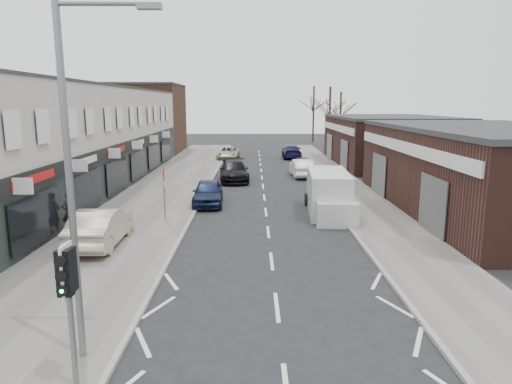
{
  "coord_description": "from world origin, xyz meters",
  "views": [
    {
      "loc": [
        -0.69,
        -10.6,
        5.94
      ],
      "look_at": [
        -0.59,
        6.51,
        2.6
      ],
      "focal_mm": 32.0,
      "sensor_mm": 36.0,
      "label": 1
    }
  ],
  "objects_px": {
    "parked_car_left_b": "(234,171)",
    "parked_car_left_a": "(208,192)",
    "traffic_light": "(68,283)",
    "street_lamp": "(76,165)",
    "white_van": "(329,194)",
    "sedan_on_pavement": "(101,226)",
    "warning_sign": "(165,179)",
    "pedestrian": "(70,213)",
    "parked_car_right_a": "(302,168)",
    "parked_car_left_c": "(228,153)",
    "parked_car_right_c": "(292,152)",
    "parked_car_right_b": "(302,165)"
  },
  "relations": [
    {
      "from": "parked_car_left_c",
      "to": "parked_car_right_c",
      "type": "height_order",
      "value": "parked_car_right_c"
    },
    {
      "from": "street_lamp",
      "to": "parked_car_left_c",
      "type": "height_order",
      "value": "street_lamp"
    },
    {
      "from": "traffic_light",
      "to": "street_lamp",
      "type": "xyz_separation_m",
      "value": [
        -0.13,
        1.22,
        2.2
      ]
    },
    {
      "from": "parked_car_left_b",
      "to": "parked_car_left_a",
      "type": "bearing_deg",
      "value": -102.42
    },
    {
      "from": "pedestrian",
      "to": "parked_car_right_a",
      "type": "xyz_separation_m",
      "value": [
        12.26,
        16.92,
        -0.34
      ]
    },
    {
      "from": "warning_sign",
      "to": "parked_car_right_b",
      "type": "bearing_deg",
      "value": 62.2
    },
    {
      "from": "white_van",
      "to": "parked_car_left_c",
      "type": "bearing_deg",
      "value": 109.18
    },
    {
      "from": "parked_car_right_b",
      "to": "sedan_on_pavement",
      "type": "bearing_deg",
      "value": 65.74
    },
    {
      "from": "warning_sign",
      "to": "white_van",
      "type": "distance_m",
      "value": 8.79
    },
    {
      "from": "street_lamp",
      "to": "sedan_on_pavement",
      "type": "relative_size",
      "value": 1.69
    },
    {
      "from": "parked_car_left_b",
      "to": "warning_sign",
      "type": "bearing_deg",
      "value": -107.76
    },
    {
      "from": "white_van",
      "to": "sedan_on_pavement",
      "type": "relative_size",
      "value": 1.27
    },
    {
      "from": "traffic_light",
      "to": "warning_sign",
      "type": "relative_size",
      "value": 1.15
    },
    {
      "from": "warning_sign",
      "to": "parked_car_right_b",
      "type": "distance_m",
      "value": 18.62
    },
    {
      "from": "parked_car_right_c",
      "to": "street_lamp",
      "type": "bearing_deg",
      "value": 79.78
    },
    {
      "from": "parked_car_left_b",
      "to": "parked_car_right_c",
      "type": "distance_m",
      "value": 16.02
    },
    {
      "from": "white_van",
      "to": "parked_car_right_b",
      "type": "bearing_deg",
      "value": 93.38
    },
    {
      "from": "white_van",
      "to": "parked_car_left_c",
      "type": "height_order",
      "value": "white_van"
    },
    {
      "from": "parked_car_right_c",
      "to": "parked_car_left_c",
      "type": "bearing_deg",
      "value": 9.62
    },
    {
      "from": "parked_car_left_a",
      "to": "parked_car_left_c",
      "type": "relative_size",
      "value": 0.91
    },
    {
      "from": "white_van",
      "to": "parked_car_left_b",
      "type": "distance_m",
      "value": 12.11
    },
    {
      "from": "parked_car_right_a",
      "to": "parked_car_left_b",
      "type": "bearing_deg",
      "value": 17.7
    },
    {
      "from": "white_van",
      "to": "parked_car_right_a",
      "type": "relative_size",
      "value": 1.37
    },
    {
      "from": "pedestrian",
      "to": "parked_car_left_c",
      "type": "bearing_deg",
      "value": -124.1
    },
    {
      "from": "sedan_on_pavement",
      "to": "parked_car_right_b",
      "type": "relative_size",
      "value": 1.12
    },
    {
      "from": "warning_sign",
      "to": "pedestrian",
      "type": "xyz_separation_m",
      "value": [
        -3.85,
        -2.51,
        -1.14
      ]
    },
    {
      "from": "warning_sign",
      "to": "parked_car_right_c",
      "type": "relative_size",
      "value": 0.55
    },
    {
      "from": "sedan_on_pavement",
      "to": "parked_car_left_c",
      "type": "relative_size",
      "value": 1.0
    },
    {
      "from": "white_van",
      "to": "sedan_on_pavement",
      "type": "xyz_separation_m",
      "value": [
        -10.46,
        -5.85,
        -0.18
      ]
    },
    {
      "from": "parked_car_left_c",
      "to": "white_van",
      "type": "bearing_deg",
      "value": -71.69
    },
    {
      "from": "pedestrian",
      "to": "parked_car_left_b",
      "type": "relative_size",
      "value": 0.35
    },
    {
      "from": "traffic_light",
      "to": "parked_car_left_b",
      "type": "height_order",
      "value": "traffic_light"
    },
    {
      "from": "traffic_light",
      "to": "street_lamp",
      "type": "distance_m",
      "value": 2.52
    },
    {
      "from": "parked_car_left_c",
      "to": "street_lamp",
      "type": "bearing_deg",
      "value": -88.75
    },
    {
      "from": "traffic_light",
      "to": "street_lamp",
      "type": "bearing_deg",
      "value": 95.88
    },
    {
      "from": "pedestrian",
      "to": "parked_car_left_c",
      "type": "distance_m",
      "value": 29.37
    },
    {
      "from": "street_lamp",
      "to": "parked_car_left_c",
      "type": "xyz_separation_m",
      "value": [
        1.13,
        39.12,
        -3.96
      ]
    },
    {
      "from": "street_lamp",
      "to": "parked_car_left_a",
      "type": "bearing_deg",
      "value": 86.16
    },
    {
      "from": "white_van",
      "to": "parked_car_left_a",
      "type": "relative_size",
      "value": 1.4
    },
    {
      "from": "traffic_light",
      "to": "parked_car_left_a",
      "type": "distance_m",
      "value": 18.07
    },
    {
      "from": "parked_car_right_a",
      "to": "pedestrian",
      "type": "bearing_deg",
      "value": 51.4
    },
    {
      "from": "white_van",
      "to": "parked_car_left_b",
      "type": "bearing_deg",
      "value": 121.32
    },
    {
      "from": "traffic_light",
      "to": "parked_car_left_b",
      "type": "bearing_deg",
      "value": 85.24
    },
    {
      "from": "traffic_light",
      "to": "parked_car_right_a",
      "type": "height_order",
      "value": "traffic_light"
    },
    {
      "from": "sedan_on_pavement",
      "to": "parked_car_right_a",
      "type": "bearing_deg",
      "value": -120.31
    },
    {
      "from": "white_van",
      "to": "parked_car_left_a",
      "type": "distance_m",
      "value": 7.19
    },
    {
      "from": "traffic_light",
      "to": "parked_car_left_b",
      "type": "distance_m",
      "value": 26.55
    },
    {
      "from": "white_van",
      "to": "parked_car_right_b",
      "type": "height_order",
      "value": "white_van"
    },
    {
      "from": "street_lamp",
      "to": "sedan_on_pavement",
      "type": "xyz_separation_m",
      "value": [
        -2.54,
        8.6,
        -3.72
      ]
    },
    {
      "from": "street_lamp",
      "to": "pedestrian",
      "type": "height_order",
      "value": "street_lamp"
    }
  ]
}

